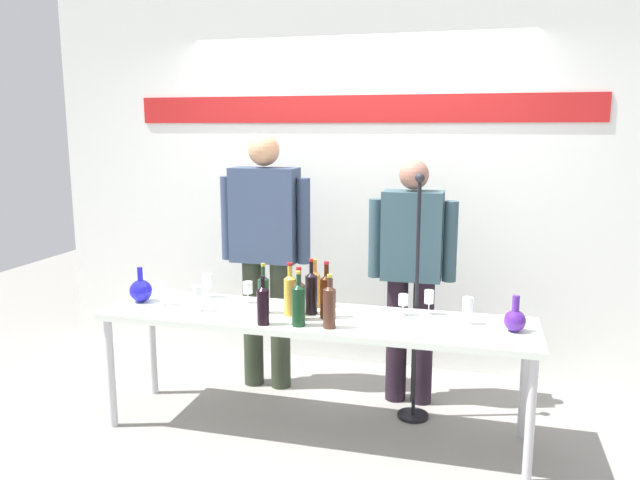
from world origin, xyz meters
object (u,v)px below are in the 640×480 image
object	(u,v)px
presenter_left	(265,244)
wine_bottle_2	(326,294)
wine_glass_left_0	(160,289)
decanter_blue_right	(515,320)
wine_glass_left_3	(248,288)
display_table	(314,325)
wine_glass_left_1	(198,293)
wine_bottle_3	(290,293)
wine_bottle_7	(311,291)
presenter_right	(411,268)
microphone_stand	(415,339)
wine_bottle_1	(299,303)
wine_bottle_4	(329,305)
wine_bottle_6	(299,298)
wine_glass_right_0	(429,298)
decanter_blue_left	(141,290)
wine_glass_right_1	(403,301)
wine_bottle_8	(264,293)
wine_bottle_0	(263,304)
wine_bottle_5	(315,287)
wine_glass_left_2	(208,281)
wine_glass_right_2	(468,305)

from	to	relation	value
presenter_left	wine_bottle_2	xyz separation A→B (m)	(0.59, -0.60, -0.16)
wine_bottle_2	wine_glass_left_0	world-z (taller)	wine_bottle_2
decanter_blue_right	wine_glass_left_3	bearing A→B (deg)	174.67
display_table	wine_glass_left_1	xyz separation A→B (m)	(-0.70, -0.09, 0.17)
wine_bottle_3	wine_bottle_7	xyz separation A→B (m)	(0.11, 0.06, 0.00)
decanter_blue_right	presenter_right	world-z (taller)	presenter_right
wine_bottle_2	microphone_stand	world-z (taller)	microphone_stand
wine_bottle_1	wine_bottle_2	world-z (taller)	wine_bottle_2
wine_bottle_1	wine_glass_left_3	xyz separation A→B (m)	(-0.44, 0.36, -0.03)
presenter_left	wine_glass_left_3	size ratio (longest dim) A/B	12.93
display_table	wine_glass_left_3	distance (m)	0.53
display_table	wine_bottle_4	bearing A→B (deg)	-52.96
display_table	wine_bottle_6	xyz separation A→B (m)	(-0.06, -0.09, 0.18)
wine_glass_right_0	presenter_right	bearing A→B (deg)	111.22
display_table	wine_bottle_2	xyz separation A→B (m)	(0.08, -0.01, 0.20)
wine_bottle_1	wine_bottle_4	world-z (taller)	wine_bottle_1
decanter_blue_left	wine_glass_left_3	world-z (taller)	decanter_blue_left
presenter_left	wine_glass_right_1	xyz separation A→B (m)	(1.02, -0.44, -0.21)
presenter_left	wine_bottle_3	xyz separation A→B (m)	(0.37, -0.61, -0.17)
wine_bottle_3	microphone_stand	bearing A→B (deg)	27.18
wine_bottle_8	microphone_stand	distance (m)	1.00
wine_bottle_0	wine_glass_right_0	bearing A→B (deg)	25.71
wine_bottle_8	wine_glass_left_3	world-z (taller)	wine_bottle_8
decanter_blue_right	wine_bottle_2	bearing A→B (deg)	-178.93
decanter_blue_right	wine_bottle_1	bearing A→B (deg)	-170.00
wine_bottle_1	presenter_left	bearing A→B (deg)	121.20
display_table	presenter_left	size ratio (longest dim) A/B	1.44
wine_bottle_5	wine_glass_left_1	size ratio (longest dim) A/B	1.89
wine_glass_left_2	decanter_blue_right	bearing A→B (deg)	-6.29
wine_bottle_6	decanter_blue_right	bearing A→B (deg)	4.72
wine_bottle_2	decanter_blue_left	bearing A→B (deg)	179.08
wine_bottle_6	wine_glass_right_0	xyz separation A→B (m)	(0.72, 0.29, -0.02)
wine_bottle_4	wine_bottle_8	world-z (taller)	same
wine_bottle_0	wine_bottle_1	size ratio (longest dim) A/B	0.90
wine_bottle_1	wine_glass_right_2	size ratio (longest dim) A/B	2.01
wine_bottle_4	wine_glass_right_1	distance (m)	0.50
decanter_blue_right	wine_bottle_8	xyz separation A→B (m)	(-1.44, -0.03, 0.06)
wine_bottle_0	wine_bottle_3	world-z (taller)	wine_bottle_3
display_table	wine_glass_left_3	size ratio (longest dim) A/B	18.58
presenter_left	wine_bottle_1	world-z (taller)	presenter_left
decanter_blue_right	wine_bottle_0	bearing A→B (deg)	-170.16
wine_bottle_0	wine_glass_right_2	bearing A→B (deg)	14.86
presenter_left	wine_glass_left_1	bearing A→B (deg)	-105.81
wine_glass_left_0	wine_bottle_3	bearing A→B (deg)	0.64
display_table	wine_bottle_0	world-z (taller)	wine_bottle_0
wine_glass_left_1	microphone_stand	bearing A→B (deg)	18.79
wine_bottle_4	wine_glass_left_2	size ratio (longest dim) A/B	1.96
wine_bottle_7	wine_glass_left_1	xyz separation A→B (m)	(-0.67, -0.13, -0.03)
wine_bottle_5	wine_glass_right_1	distance (m)	0.56
wine_bottle_6	wine_glass_left_3	bearing A→B (deg)	148.88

